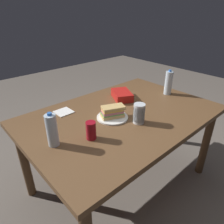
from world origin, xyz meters
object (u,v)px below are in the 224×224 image
object	(u,v)px
dining_table	(122,123)
water_bottle_spare	(169,83)
paper_plate	(112,117)
water_bottle_tall	(52,130)
plastic_cup_stack	(139,113)
chip_bag	(122,95)
sandwich	(112,111)
soda_can_red	(91,130)

from	to	relation	value
dining_table	water_bottle_spare	distance (m)	0.65
paper_plate	water_bottle_spare	size ratio (longest dim) A/B	1.00
water_bottle_tall	plastic_cup_stack	distance (m)	0.62
chip_bag	plastic_cup_stack	bearing A→B (deg)	178.64
sandwich	plastic_cup_stack	distance (m)	0.21
dining_table	water_bottle_spare	bearing A→B (deg)	-0.37
sandwich	soda_can_red	size ratio (longest dim) A/B	1.68
paper_plate	chip_bag	size ratio (longest dim) A/B	1.04
dining_table	water_bottle_tall	xyz separation A→B (m)	(-0.61, -0.01, 0.19)
dining_table	soda_can_red	bearing A→B (deg)	-164.21
sandwich	chip_bag	size ratio (longest dim) A/B	0.89
water_bottle_tall	water_bottle_spare	distance (m)	1.22
plastic_cup_stack	water_bottle_spare	xyz separation A→B (m)	(0.63, 0.18, 0.04)
chip_bag	water_bottle_spare	size ratio (longest dim) A/B	0.96
chip_bag	soda_can_red	bearing A→B (deg)	145.90
paper_plate	soda_can_red	xyz separation A→B (m)	(-0.29, -0.12, 0.06)
sandwich	chip_bag	distance (m)	0.38
sandwich	water_bottle_tall	world-z (taller)	water_bottle_tall
dining_table	sandwich	distance (m)	0.17
water_bottle_tall	soda_can_red	bearing A→B (deg)	-25.75
dining_table	chip_bag	world-z (taller)	chip_bag
water_bottle_tall	sandwich	bearing A→B (deg)	1.56
sandwich	water_bottle_spare	bearing A→B (deg)	-0.67
dining_table	sandwich	size ratio (longest dim) A/B	7.54
paper_plate	plastic_cup_stack	bearing A→B (deg)	-61.89
soda_can_red	water_bottle_tall	size ratio (longest dim) A/B	0.55
paper_plate	water_bottle_spare	world-z (taller)	water_bottle_spare
dining_table	paper_plate	size ratio (longest dim) A/B	6.45
dining_table	soda_can_red	world-z (taller)	soda_can_red
water_bottle_tall	plastic_cup_stack	size ratio (longest dim) A/B	1.50
dining_table	paper_plate	world-z (taller)	paper_plate
plastic_cup_stack	water_bottle_spare	world-z (taller)	water_bottle_spare
dining_table	plastic_cup_stack	bearing A→B (deg)	-93.47
soda_can_red	chip_bag	bearing A→B (deg)	28.57
paper_plate	soda_can_red	world-z (taller)	soda_can_red
paper_plate	soda_can_red	size ratio (longest dim) A/B	1.96
paper_plate	dining_table	bearing A→B (deg)	-2.14
paper_plate	water_bottle_tall	size ratio (longest dim) A/B	1.07
plastic_cup_stack	chip_bag	bearing A→B (deg)	61.32
dining_table	water_bottle_tall	world-z (taller)	water_bottle_tall
sandwich	paper_plate	bearing A→B (deg)	-175.66
dining_table	plastic_cup_stack	xyz separation A→B (m)	(-0.01, -0.18, 0.16)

